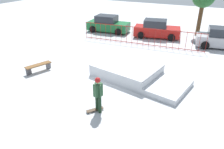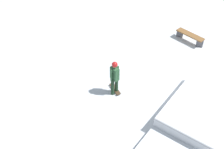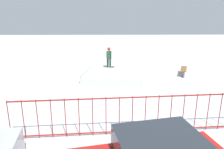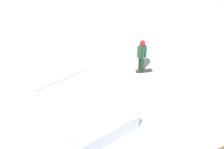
{
  "view_description": "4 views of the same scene",
  "coord_description": "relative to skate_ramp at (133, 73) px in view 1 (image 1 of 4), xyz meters",
  "views": [
    {
      "loc": [
        5.66,
        -9.44,
        5.87
      ],
      "look_at": [
        1.21,
        -0.57,
        0.9
      ],
      "focal_mm": 34.54,
      "sensor_mm": 36.0,
      "label": 1
    },
    {
      "loc": [
        9.88,
        1.35,
        8.98
      ],
      "look_at": [
        1.51,
        -2.7,
        1.0
      ],
      "focal_mm": 46.51,
      "sensor_mm": 36.0,
      "label": 2
    },
    {
      "loc": [
        1.6,
        14.28,
        4.37
      ],
      "look_at": [
        1.36,
        1.27,
        0.6
      ],
      "focal_mm": 34.35,
      "sensor_mm": 36.0,
      "label": 3
    },
    {
      "loc": [
        -5.66,
        7.03,
        9.2
      ],
      "look_at": [
        1.56,
        -0.58,
        0.9
      ],
      "focal_mm": 49.79,
      "sensor_mm": 36.0,
      "label": 4
    }
  ],
  "objects": [
    {
      "name": "park_bench",
      "position": [
        -5.59,
        -1.8,
        0.04
      ],
      "size": [
        0.95,
        1.64,
        0.48
      ],
      "rotation": [
        0.0,
        0.0,
        1.2
      ],
      "color": "brown",
      "rests_on": "ground"
    },
    {
      "name": "ground_plane",
      "position": [
        -1.73,
        -1.19,
        -0.32
      ],
      "size": [
        60.0,
        60.0,
        0.0
      ],
      "primitive_type": "plane",
      "color": "#B7BABF"
    },
    {
      "name": "skateboard",
      "position": [
        -0.35,
        -3.8,
        -0.24
      ],
      "size": [
        0.65,
        0.75,
        0.09
      ],
      "rotation": [
        0.0,
        0.0,
        4.05
      ],
      "color": "#3F2D1E",
      "rests_on": "ground"
    },
    {
      "name": "parked_car_green",
      "position": [
        -6.06,
        8.41,
        0.41
      ],
      "size": [
        4.23,
        2.2,
        1.6
      ],
      "rotation": [
        0.0,
        0.0,
        0.09
      ],
      "color": "#196B33",
      "rests_on": "ground"
    },
    {
      "name": "skater",
      "position": [
        -0.19,
        -3.75,
        0.69
      ],
      "size": [
        0.4,
        0.44,
        1.73
      ],
      "rotation": [
        0.0,
        0.0,
        4.26
      ],
      "color": "black",
      "rests_on": "ground"
    },
    {
      "name": "perimeter_fence",
      "position": [
        -1.73,
        5.93,
        0.45
      ],
      "size": [
        10.16,
        0.81,
        1.5
      ],
      "rotation": [
        0.0,
        0.0,
        0.07
      ],
      "color": "maroon",
      "rests_on": "ground"
    },
    {
      "name": "skate_ramp",
      "position": [
        0.0,
        0.0,
        0.0
      ],
      "size": [
        5.78,
        3.55,
        0.74
      ],
      "rotation": [
        0.0,
        0.0,
        -0.18
      ],
      "color": "silver",
      "rests_on": "ground"
    },
    {
      "name": "parked_car_red",
      "position": [
        -1.17,
        8.7,
        0.41
      ],
      "size": [
        4.36,
        2.54,
        1.6
      ],
      "rotation": [
        0.0,
        0.0,
        0.2
      ],
      "color": "red",
      "rests_on": "ground"
    },
    {
      "name": "parked_car_silver",
      "position": [
        4.4,
        8.24,
        0.41
      ],
      "size": [
        4.3,
        2.38,
        1.6
      ],
      "rotation": [
        0.0,
        0.0,
        0.15
      ],
      "color": "#B7B7BC",
      "rests_on": "ground"
    }
  ]
}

